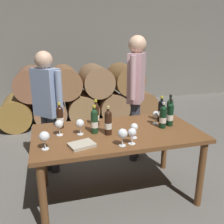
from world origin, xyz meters
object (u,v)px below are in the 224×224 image
at_px(wine_glass_2, 132,133).
at_px(taster_seated_left, 47,103).
at_px(wine_bottle_6, 96,114).
at_px(wine_bottle_7, 161,110).
at_px(sommelier_presenting, 136,88).
at_px(wine_bottle_2, 60,117).
at_px(wine_bottle_4, 170,114).
at_px(wine_bottle_3, 94,121).
at_px(wine_glass_1, 134,128).
at_px(wine_glass_0, 44,137).
at_px(wine_glass_6, 123,134).
at_px(wine_glass_5, 156,115).
at_px(wine_glass_3, 80,124).
at_px(dining_table, 117,140).
at_px(wine_bottle_0, 108,122).
at_px(wine_glass_4, 59,125).
at_px(wine_bottle_1, 163,117).
at_px(wine_bottle_5, 170,110).
at_px(tasting_notebook, 82,145).

bearing_deg(wine_glass_2, taster_seated_left, 124.45).
xyz_separation_m(wine_bottle_6, taster_seated_left, (-0.50, 0.49, 0.04)).
height_order(wine_bottle_7, sommelier_presenting, sommelier_presenting).
height_order(wine_bottle_2, wine_bottle_4, wine_bottle_4).
bearing_deg(wine_bottle_3, wine_glass_1, -33.66).
xyz_separation_m(wine_glass_0, wine_glass_6, (0.66, -0.11, -0.00)).
xyz_separation_m(wine_bottle_6, wine_glass_5, (0.65, -0.13, -0.02)).
distance_m(wine_glass_3, wine_glass_6, 0.49).
distance_m(dining_table, sommelier_presenting, 0.97).
bearing_deg(wine_bottle_6, wine_bottle_0, -77.19).
bearing_deg(taster_seated_left, wine_glass_3, -66.85).
xyz_separation_m(wine_bottle_4, wine_glass_2, (-0.56, -0.34, -0.02)).
xyz_separation_m(wine_glass_3, wine_glass_6, (0.32, -0.36, 0.00)).
relative_size(wine_glass_2, wine_glass_4, 0.97).
bearing_deg(wine_bottle_1, sommelier_presenting, 90.93).
height_order(wine_bottle_5, sommelier_presenting, sommelier_presenting).
xyz_separation_m(wine_glass_3, sommelier_presenting, (0.86, 0.72, 0.17)).
relative_size(wine_bottle_5, wine_glass_2, 2.08).
bearing_deg(wine_glass_6, wine_bottle_3, 116.05).
relative_size(wine_bottle_1, wine_glass_5, 1.90).
bearing_deg(wine_bottle_6, wine_glass_2, -68.97).
relative_size(wine_bottle_5, tasting_notebook, 1.44).
distance_m(wine_glass_2, wine_glass_6, 0.10).
relative_size(wine_bottle_1, wine_bottle_4, 0.94).
relative_size(dining_table, wine_glass_4, 10.88).
bearing_deg(wine_bottle_1, wine_bottle_6, 158.98).
height_order(wine_bottle_1, wine_bottle_2, wine_bottle_1).
distance_m(dining_table, wine_bottle_4, 0.64).
distance_m(wine_glass_0, taster_seated_left, 0.95).
height_order(wine_glass_1, wine_glass_4, wine_glass_4).
bearing_deg(sommelier_presenting, wine_glass_0, -140.99).
distance_m(wine_bottle_7, wine_glass_2, 0.74).
distance_m(dining_table, tasting_notebook, 0.49).
xyz_separation_m(wine_glass_3, wine_glass_4, (-0.20, 0.04, -0.00)).
distance_m(wine_bottle_4, wine_bottle_5, 0.13).
height_order(wine_bottle_3, sommelier_presenting, sommelier_presenting).
bearing_deg(tasting_notebook, dining_table, 15.10).
xyz_separation_m(wine_bottle_0, wine_glass_1, (0.22, -0.15, -0.02)).
distance_m(wine_bottle_0, wine_bottle_1, 0.61).
bearing_deg(wine_bottle_4, wine_bottle_2, 167.75).
xyz_separation_m(wine_bottle_1, wine_glass_2, (-0.46, -0.30, -0.02)).
bearing_deg(taster_seated_left, wine_glass_0, -92.67).
bearing_deg(wine_bottle_2, wine_glass_5, -8.96).
bearing_deg(wine_glass_3, wine_bottle_5, 5.76).
distance_m(wine_bottle_4, sommelier_presenting, 0.76).
bearing_deg(wine_glass_6, sommelier_presenting, 63.66).
distance_m(dining_table, wine_glass_6, 0.40).
bearing_deg(wine_bottle_5, wine_bottle_4, -116.05).
relative_size(wine_glass_1, tasting_notebook, 0.68).
relative_size(tasting_notebook, sommelier_presenting, 0.13).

